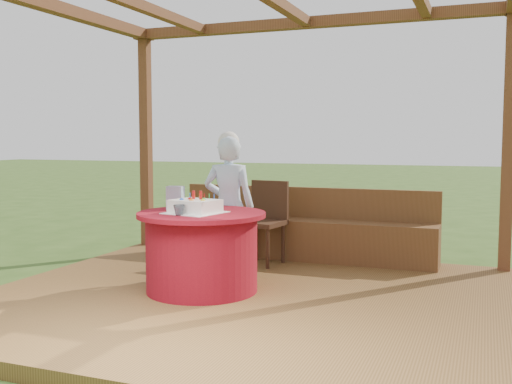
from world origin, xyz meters
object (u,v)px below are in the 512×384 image
Objects in this scene: elderly_woman at (229,204)px; chair at (264,217)px; drinking_glass at (179,210)px; bench at (302,235)px; gift_bag at (175,198)px; table at (202,251)px; birthday_cake at (195,206)px.

chair is at bearing 80.02° from elderly_woman.
drinking_glass is at bearing -93.03° from elderly_woman.
bench is 2.10× the size of elderly_woman.
table is at bearing -28.34° from gift_bag.
bench is 3.34× the size of chair.
gift_bag reaches higher than bench.
bench is 2.12m from drinking_glass.
drinking_glass is at bearing -96.00° from chair.
elderly_woman is at bearing 92.25° from table.
chair reaches higher than table.
birthday_cake is at bearing -40.20° from gift_bag.
chair is 1.65m from drinking_glass.
gift_bag is (-0.33, 0.13, 0.45)m from table.
gift_bag is at bearing 158.87° from table.
gift_bag reaches higher than table.
elderly_woman is at bearing -99.98° from chair.
table is at bearing -94.02° from chair.
birthday_cake is 0.36m from gift_bag.
elderly_woman is 0.94m from drinking_glass.
chair is 9.05× the size of drinking_glass.
elderly_woman reaches higher than chair.
bench is 14.09× the size of gift_bag.
gift_bag is (-0.74, -1.61, 0.55)m from bench.
birthday_cake is (-0.44, -1.80, 0.50)m from bench.
drinking_glass is (-0.17, -1.62, 0.25)m from chair.
table is 0.48m from drinking_glass.
elderly_woman reaches higher than gift_bag.
elderly_woman reaches higher than drinking_glass.
bench is 0.55m from chair.
chair is 1.45m from birthday_cake.
drinking_glass is at bearing -105.60° from table.
bench is 1.85m from gift_bag.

